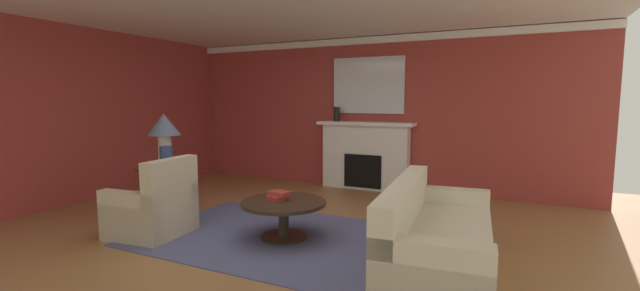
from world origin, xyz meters
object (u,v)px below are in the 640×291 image
object	(u,v)px
armchair_near_window	(153,210)
table_lamp	(164,130)
side_table	(167,189)
mantel_mirror	(368,85)
coffee_table	(284,211)
vase_mantel_left	(337,114)
fireplace	(365,157)
vase_on_side_table	(167,158)
sofa	(435,241)

from	to	relation	value
armchair_near_window	table_lamp	distance (m)	1.22
side_table	table_lamp	size ratio (longest dim) A/B	0.93
mantel_mirror	armchair_near_window	distance (m)	4.27
mantel_mirror	coffee_table	world-z (taller)	mantel_mirror
side_table	vase_mantel_left	world-z (taller)	vase_mantel_left
armchair_near_window	vase_mantel_left	bearing A→B (deg)	76.34
table_lamp	mantel_mirror	bearing A→B (deg)	58.37
fireplace	vase_on_side_table	world-z (taller)	fireplace
fireplace	side_table	xyz separation A→B (m)	(-1.88, -2.93, -0.18)
sofa	table_lamp	distance (m)	3.85
sofa	vase_on_side_table	world-z (taller)	vase_on_side_table
vase_on_side_table	fireplace	bearing A→B (deg)	60.45
coffee_table	vase_on_side_table	distance (m)	1.87
sofa	armchair_near_window	world-z (taller)	armchair_near_window
table_lamp	vase_on_side_table	world-z (taller)	table_lamp
mantel_mirror	coffee_table	size ratio (longest dim) A/B	1.35
table_lamp	vase_mantel_left	size ratio (longest dim) A/B	2.79
table_lamp	vase_on_side_table	size ratio (longest dim) A/B	2.38
mantel_mirror	table_lamp	distance (m)	3.65
vase_mantel_left	coffee_table	bearing A→B (deg)	-78.24
vase_on_side_table	coffee_table	bearing A→B (deg)	1.54
fireplace	table_lamp	xyz separation A→B (m)	(-1.88, -2.93, 0.64)
mantel_mirror	table_lamp	world-z (taller)	mantel_mirror
fireplace	vase_mantel_left	distance (m)	0.96
coffee_table	sofa	bearing A→B (deg)	-5.69
mantel_mirror	vase_on_side_table	bearing A→B (deg)	-118.60
armchair_near_window	coffee_table	xyz separation A→B (m)	(1.47, 0.59, 0.03)
fireplace	vase_mantel_left	xyz separation A→B (m)	(-0.55, -0.05, 0.79)
armchair_near_window	sofa	bearing A→B (deg)	7.17
mantel_mirror	sofa	xyz separation A→B (m)	(1.85, -3.30, -1.60)
coffee_table	side_table	distance (m)	1.95
fireplace	vase_on_side_table	bearing A→B (deg)	-119.55
fireplace	coffee_table	size ratio (longest dim) A/B	1.80
mantel_mirror	vase_on_side_table	world-z (taller)	mantel_mirror
fireplace	coffee_table	distance (m)	3.01
sofa	vase_mantel_left	world-z (taller)	vase_mantel_left
side_table	vase_mantel_left	bearing A→B (deg)	65.23
sofa	coffee_table	bearing A→B (deg)	174.31
armchair_near_window	side_table	distance (m)	0.81
side_table	table_lamp	distance (m)	0.82
table_lamp	vase_mantel_left	distance (m)	3.18
vase_mantel_left	vase_on_side_table	xyz separation A→B (m)	(-1.18, -3.00, -0.51)
side_table	vase_mantel_left	distance (m)	3.32
mantel_mirror	coffee_table	xyz separation A→B (m)	(0.06, -3.12, -1.56)
mantel_mirror	side_table	bearing A→B (deg)	-121.63
mantel_mirror	armchair_near_window	world-z (taller)	mantel_mirror
armchair_near_window	table_lamp	world-z (taller)	table_lamp
vase_mantel_left	mantel_mirror	bearing A→B (deg)	17.18
armchair_near_window	vase_on_side_table	distance (m)	0.83
vase_mantel_left	fireplace	bearing A→B (deg)	5.16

